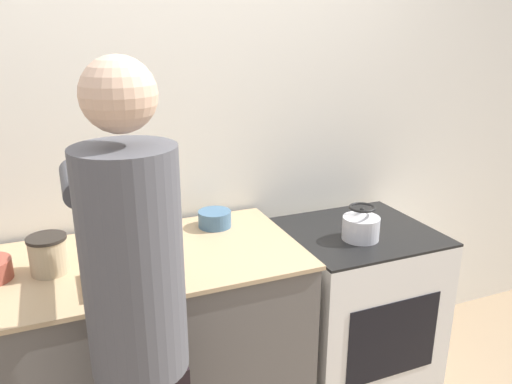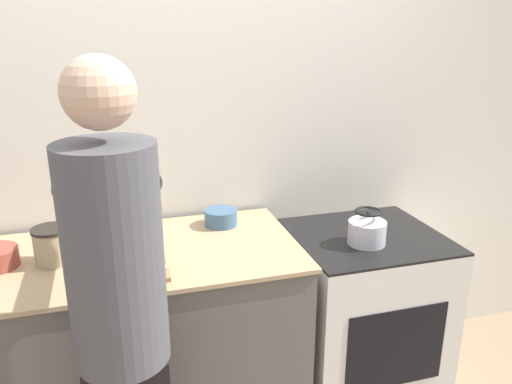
% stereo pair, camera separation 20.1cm
% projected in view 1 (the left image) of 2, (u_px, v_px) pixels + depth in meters
% --- Properties ---
extents(wall_back, '(8.00, 0.05, 2.60)m').
position_uv_depth(wall_back, '(179.00, 140.00, 2.35)').
color(wall_back, silver).
rests_on(wall_back, ground_plane).
extents(counter, '(1.46, 0.71, 0.92)m').
position_uv_depth(counter, '(130.00, 358.00, 2.13)').
color(counter, '#5B5651').
rests_on(counter, ground_plane).
extents(oven, '(0.68, 0.63, 0.89)m').
position_uv_depth(oven, '(354.00, 312.00, 2.50)').
color(oven, silver).
rests_on(oven, ground_plane).
extents(person, '(0.33, 0.57, 1.74)m').
position_uv_depth(person, '(138.00, 323.00, 1.49)').
color(person, black).
rests_on(person, ground_plane).
extents(cutting_board, '(0.32, 0.22, 0.02)m').
position_uv_depth(cutting_board, '(128.00, 279.00, 1.82)').
color(cutting_board, '#A87A4C').
rests_on(cutting_board, counter).
extents(knife, '(0.25, 0.05, 0.01)m').
position_uv_depth(knife, '(136.00, 278.00, 1.80)').
color(knife, silver).
rests_on(knife, cutting_board).
extents(kettle, '(0.17, 0.17, 0.16)m').
position_uv_depth(kettle, '(361.00, 225.00, 2.25)').
color(kettle, silver).
rests_on(kettle, oven).
extents(bowl_mixing, '(0.15, 0.15, 0.08)m').
position_uv_depth(bowl_mixing, '(215.00, 219.00, 2.31)').
color(bowl_mixing, '#426684').
rests_on(bowl_mixing, counter).
extents(canister_jar, '(0.14, 0.14, 0.15)m').
position_uv_depth(canister_jar, '(48.00, 254.00, 1.86)').
color(canister_jar, tan).
rests_on(canister_jar, counter).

